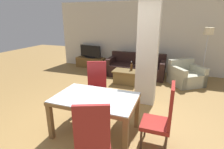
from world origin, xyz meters
TOP-DOWN VIEW (x-y plane):
  - ground_plane at (0.00, 0.00)m, footprint 18.00×18.00m
  - back_wall at (0.00, 4.43)m, footprint 7.20×0.09m
  - divider_pillar at (0.64, 1.59)m, footprint 0.48×0.34m
  - dining_table at (0.00, 0.00)m, footprint 1.46×0.94m
  - dining_chair_far_left at (-0.36, 0.87)m, footprint 0.60×0.60m
  - dining_chair_head_right at (1.16, 0.00)m, footprint 0.46×0.46m
  - dining_chair_near_right at (0.37, -0.87)m, footprint 0.60×0.60m
  - sofa at (-0.04, 3.63)m, footprint 2.07×0.91m
  - armchair at (1.66, 3.29)m, footprint 1.22×1.21m
  - coffee_table at (-0.18, 2.69)m, footprint 0.80×0.53m
  - bottle at (-0.02, 2.78)m, footprint 0.08×0.08m
  - tv_stand at (-2.17, 4.16)m, footprint 1.26×0.40m
  - tv_screen at (-2.17, 4.16)m, footprint 1.04×0.29m
  - floor_lamp at (2.19, 3.79)m, footprint 0.29×0.29m

SIDE VIEW (x-z plane):
  - ground_plane at x=0.00m, z-range 0.00..0.00m
  - tv_stand at x=-2.17m, z-range 0.00..0.42m
  - coffee_table at x=-0.18m, z-range 0.01..0.45m
  - armchair at x=1.66m, z-range -0.11..0.66m
  - sofa at x=-0.04m, z-range -0.13..0.69m
  - bottle at x=-0.02m, z-range 0.41..0.70m
  - dining_chair_far_left at x=-0.36m, z-range 0.01..1.13m
  - dining_chair_head_right at x=1.16m, z-range 0.01..1.13m
  - dining_chair_near_right at x=0.37m, z-range 0.01..1.13m
  - dining_table at x=0.00m, z-range 0.21..0.94m
  - tv_screen at x=-2.17m, z-range 0.41..0.94m
  - divider_pillar at x=0.64m, z-range 0.00..2.70m
  - back_wall at x=0.00m, z-range 0.00..2.70m
  - floor_lamp at x=2.19m, z-range 0.59..2.38m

